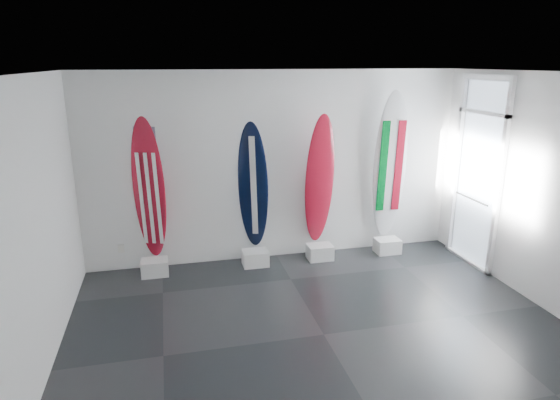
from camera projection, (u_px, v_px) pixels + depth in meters
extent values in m
plane|color=black|center=(324.00, 335.00, 5.69)|extent=(6.00, 6.00, 0.00)
plane|color=white|center=(331.00, 73.00, 4.86)|extent=(6.00, 6.00, 0.00)
plane|color=silver|center=(276.00, 167.00, 7.61)|extent=(6.00, 0.00, 6.00)
plane|color=silver|center=(459.00, 336.00, 2.94)|extent=(6.00, 0.00, 6.00)
plane|color=silver|center=(30.00, 236.00, 4.61)|extent=(0.00, 5.00, 5.00)
plane|color=silver|center=(558.00, 197.00, 5.95)|extent=(0.00, 5.00, 5.00)
cube|color=silver|center=(155.00, 267.00, 7.26)|extent=(0.40, 0.30, 0.24)
ellipsoid|color=maroon|center=(149.00, 189.00, 7.02)|extent=(0.53, 0.38, 2.15)
cube|color=silver|center=(255.00, 258.00, 7.61)|extent=(0.40, 0.30, 0.24)
ellipsoid|color=black|center=(253.00, 187.00, 7.38)|extent=(0.57, 0.52, 2.05)
cube|color=silver|center=(320.00, 252.00, 7.84)|extent=(0.40, 0.30, 0.24)
ellipsoid|color=maroon|center=(320.00, 180.00, 7.61)|extent=(0.51, 0.36, 2.13)
cube|color=silver|center=(387.00, 246.00, 8.11)|extent=(0.40, 0.30, 0.24)
ellipsoid|color=silver|center=(390.00, 166.00, 7.83)|extent=(0.57, 0.27, 2.46)
cube|color=silver|center=(121.00, 249.00, 7.37)|extent=(0.09, 0.02, 0.13)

